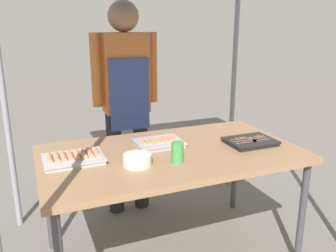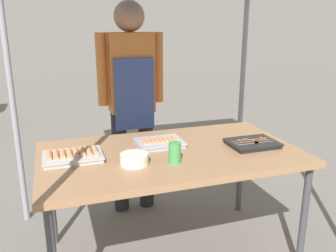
{
  "view_description": "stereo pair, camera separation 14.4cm",
  "coord_description": "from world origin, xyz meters",
  "px_view_note": "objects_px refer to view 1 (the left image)",
  "views": [
    {
      "loc": [
        -0.81,
        -1.91,
        1.52
      ],
      "look_at": [
        0.0,
        0.05,
        0.9
      ],
      "focal_mm": 37.84,
      "sensor_mm": 36.0,
      "label": 1
    },
    {
      "loc": [
        -0.67,
        -1.96,
        1.52
      ],
      "look_at": [
        0.0,
        0.05,
        0.9
      ],
      "focal_mm": 37.84,
      "sensor_mm": 36.0,
      "label": 2
    }
  ],
  "objects_px": {
    "drink_cup_near_edge": "(177,152)",
    "tray_pork_links": "(73,158)",
    "stall_table": "(171,159)",
    "condiment_bowl": "(137,160)",
    "tray_meat_skewers": "(250,142)",
    "vendor_woman": "(126,92)",
    "tray_grilled_sausages": "(159,143)"
  },
  "relations": [
    {
      "from": "drink_cup_near_edge",
      "to": "tray_pork_links",
      "type": "bearing_deg",
      "value": 157.22
    },
    {
      "from": "stall_table",
      "to": "tray_pork_links",
      "type": "relative_size",
      "value": 4.71
    },
    {
      "from": "condiment_bowl",
      "to": "tray_pork_links",
      "type": "bearing_deg",
      "value": 150.07
    },
    {
      "from": "tray_meat_skewers",
      "to": "vendor_woman",
      "type": "xyz_separation_m",
      "value": [
        -0.62,
        0.79,
        0.24
      ]
    },
    {
      "from": "stall_table",
      "to": "tray_pork_links",
      "type": "distance_m",
      "value": 0.6
    },
    {
      "from": "tray_meat_skewers",
      "to": "vendor_woman",
      "type": "relative_size",
      "value": 0.19
    },
    {
      "from": "vendor_woman",
      "to": "tray_grilled_sausages",
      "type": "bearing_deg",
      "value": 94.55
    },
    {
      "from": "tray_pork_links",
      "to": "condiment_bowl",
      "type": "distance_m",
      "value": 0.38
    },
    {
      "from": "tray_grilled_sausages",
      "to": "vendor_woman",
      "type": "bearing_deg",
      "value": 94.55
    },
    {
      "from": "tray_grilled_sausages",
      "to": "condiment_bowl",
      "type": "height_order",
      "value": "condiment_bowl"
    },
    {
      "from": "tray_grilled_sausages",
      "to": "vendor_woman",
      "type": "distance_m",
      "value": 0.63
    },
    {
      "from": "condiment_bowl",
      "to": "tray_grilled_sausages",
      "type": "bearing_deg",
      "value": 48.92
    },
    {
      "from": "tray_meat_skewers",
      "to": "tray_grilled_sausages",
      "type": "bearing_deg",
      "value": 160.43
    },
    {
      "from": "tray_grilled_sausages",
      "to": "tray_meat_skewers",
      "type": "xyz_separation_m",
      "value": [
        0.57,
        -0.2,
        -0.0
      ]
    },
    {
      "from": "stall_table",
      "to": "tray_meat_skewers",
      "type": "height_order",
      "value": "tray_meat_skewers"
    },
    {
      "from": "stall_table",
      "to": "condiment_bowl",
      "type": "relative_size",
      "value": 9.91
    },
    {
      "from": "tray_pork_links",
      "to": "stall_table",
      "type": "bearing_deg",
      "value": -4.98
    },
    {
      "from": "tray_grilled_sausages",
      "to": "drink_cup_near_edge",
      "type": "bearing_deg",
      "value": -90.66
    },
    {
      "from": "tray_pork_links",
      "to": "condiment_bowl",
      "type": "xyz_separation_m",
      "value": [
        0.33,
        -0.19,
        0.01
      ]
    },
    {
      "from": "tray_pork_links",
      "to": "condiment_bowl",
      "type": "bearing_deg",
      "value": -29.93
    },
    {
      "from": "tray_grilled_sausages",
      "to": "tray_meat_skewers",
      "type": "distance_m",
      "value": 0.61
    },
    {
      "from": "stall_table",
      "to": "tray_grilled_sausages",
      "type": "relative_size",
      "value": 5.31
    },
    {
      "from": "stall_table",
      "to": "drink_cup_near_edge",
      "type": "xyz_separation_m",
      "value": [
        -0.04,
        -0.18,
        0.11
      ]
    },
    {
      "from": "tray_grilled_sausages",
      "to": "condiment_bowl",
      "type": "relative_size",
      "value": 1.86
    },
    {
      "from": "condiment_bowl",
      "to": "vendor_woman",
      "type": "distance_m",
      "value": 0.9
    },
    {
      "from": "tray_grilled_sausages",
      "to": "condiment_bowl",
      "type": "distance_m",
      "value": 0.35
    },
    {
      "from": "tray_pork_links",
      "to": "drink_cup_near_edge",
      "type": "bearing_deg",
      "value": -22.78
    },
    {
      "from": "stall_table",
      "to": "vendor_woman",
      "type": "bearing_deg",
      "value": 96.39
    },
    {
      "from": "condiment_bowl",
      "to": "vendor_woman",
      "type": "relative_size",
      "value": 0.1
    },
    {
      "from": "stall_table",
      "to": "tray_pork_links",
      "type": "bearing_deg",
      "value": 175.02
    },
    {
      "from": "tray_grilled_sausages",
      "to": "condiment_bowl",
      "type": "bearing_deg",
      "value": -131.08
    },
    {
      "from": "drink_cup_near_edge",
      "to": "stall_table",
      "type": "bearing_deg",
      "value": 78.45
    }
  ]
}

